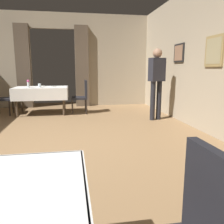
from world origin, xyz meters
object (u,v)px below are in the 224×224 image
chair_mid_left (0,96)px  plate_mid_d (41,86)px  flower_vase_mid (28,83)px  chair_mid_right (82,95)px  plate_mid_c (52,86)px  person_waiter_by_doorway (157,78)px  glass_mid_b (40,85)px  dining_table_mid (41,91)px

chair_mid_left → plate_mid_d: 1.12m
plate_mid_d → flower_vase_mid: bearing=-120.7°
flower_vase_mid → chair_mid_right: bearing=2.9°
chair_mid_left → plate_mid_c: size_ratio=4.47×
chair_mid_left → flower_vase_mid: size_ratio=4.37×
flower_vase_mid → person_waiter_by_doorway: (3.17, -1.09, 0.16)m
person_waiter_by_doorway → chair_mid_right: bearing=146.5°
chair_mid_left → glass_mid_b: bearing=-9.4°
dining_table_mid → flower_vase_mid: flower_vase_mid is taller
flower_vase_mid → glass_mid_b: flower_vase_mid is taller
dining_table_mid → plate_mid_d: size_ratio=6.60×
dining_table_mid → person_waiter_by_doorway: 3.14m
chair_mid_right → plate_mid_c: bearing=164.1°
plate_mid_d → person_waiter_by_doorway: (2.89, -1.54, 0.27)m
chair_mid_right → plate_mid_d: 1.23m
chair_mid_right → flower_vase_mid: size_ratio=4.37×
person_waiter_by_doorway → flower_vase_mid: bearing=161.0°
chair_mid_right → plate_mid_d: (-1.14, 0.38, 0.24)m
chair_mid_right → glass_mid_b: 1.16m
chair_mid_right → plate_mid_d: chair_mid_right is taller
chair_mid_left → plate_mid_c: bearing=4.1°
chair_mid_right → flower_vase_mid: bearing=-177.1°
chair_mid_right → plate_mid_c: (-0.82, 0.23, 0.24)m
dining_table_mid → flower_vase_mid: 0.40m
dining_table_mid → glass_mid_b: 0.20m
glass_mid_b → plate_mid_d: glass_mid_b is taller
chair_mid_left → glass_mid_b: chair_mid_left is taller
plate_mid_d → person_waiter_by_doorway: bearing=-28.1°
person_waiter_by_doorway → plate_mid_c: bearing=151.6°
dining_table_mid → plate_mid_c: plate_mid_c is taller
flower_vase_mid → plate_mid_d: size_ratio=0.98×
chair_mid_right → plate_mid_d: bearing=161.4°
chair_mid_right → glass_mid_b: chair_mid_right is taller
flower_vase_mid → plate_mid_c: size_ratio=1.02×
chair_mid_right → chair_mid_left: bearing=176.5°
dining_table_mid → glass_mid_b: (-0.02, -0.12, 0.16)m
chair_mid_left → dining_table_mid: bearing=-3.2°
dining_table_mid → chair_mid_right: (1.10, -0.07, -0.13)m
plate_mid_d → person_waiter_by_doorway: 3.29m
plate_mid_c → glass_mid_b: bearing=-138.1°
chair_mid_right → glass_mid_b: size_ratio=8.73×
dining_table_mid → chair_mid_right: size_ratio=1.54×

